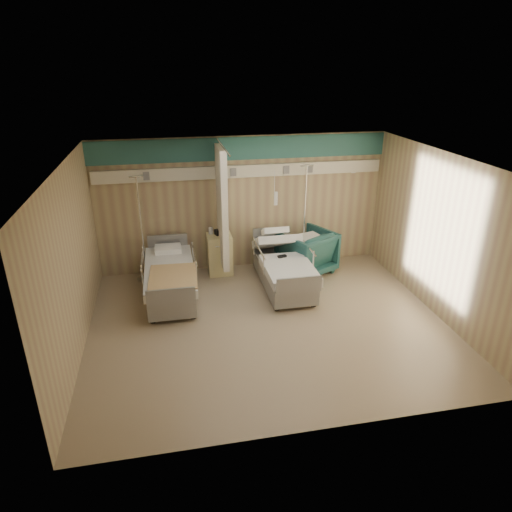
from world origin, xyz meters
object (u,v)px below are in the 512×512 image
Objects in this scene: iv_stand_right at (303,247)px; iv_stand_left at (145,260)px; bed_right at (283,272)px; bedside_cabinet at (220,254)px; visitor_armchair at (306,252)px; bed_left at (170,282)px.

iv_stand_right reaches higher than iv_stand_left.
iv_stand_left is (-2.68, 0.86, 0.13)m from bed_right.
iv_stand_right is at bearing -1.28° from bedside_cabinet.
bed_right is 2.14× the size of visitor_armchair.
bed_right and bed_left have the same top height.
bed_right is at bearing -17.87° from iv_stand_left.
iv_stand_right is at bearing 52.64° from bed_right.
visitor_armchair is at bearing -9.46° from bedside_cabinet.
visitor_armchair is 3.34m from iv_stand_left.
bedside_cabinet is (1.05, 0.90, 0.11)m from bed_left.
visitor_armchair is (1.80, -0.30, 0.03)m from bedside_cabinet.
iv_stand_right is at bearing -117.96° from visitor_armchair.
visitor_armchair is 0.45× the size of iv_stand_right.
bed_right is at bearing 0.00° from bed_left.
bedside_cabinet is at bearing 141.95° from bed_right.
iv_stand_left is (-0.48, 0.86, 0.13)m from bed_left.
bed_left is 1.00m from iv_stand_left.
bed_right is 1.46m from bedside_cabinet.
bedside_cabinet is 1.81m from iv_stand_right.
iv_stand_left reaches higher than bed_left.
bed_left is at bearing 180.00° from bed_right.
iv_stand_left is at bearing -178.66° from bedside_cabinet.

